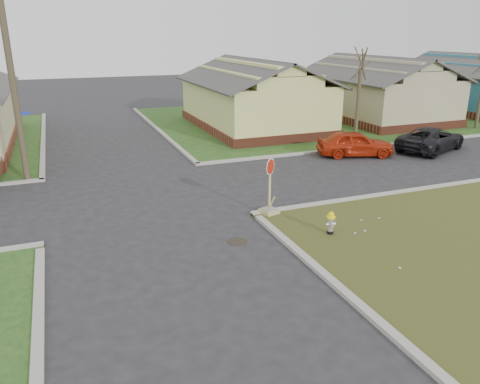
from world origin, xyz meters
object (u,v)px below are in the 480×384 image
object	(u,v)px
stop_sign	(269,201)
dark_pickup	(431,139)
utility_pole	(11,74)
fire_hydrant	(331,222)
red_sedan	(355,143)

from	to	relation	value
stop_sign	dark_pickup	xyz separation A→B (m)	(12.48, 5.52, 0.16)
utility_pole	dark_pickup	xyz separation A→B (m)	(20.82, -2.12, -4.00)
utility_pole	stop_sign	xyz separation A→B (m)	(8.34, -7.64, -4.16)
stop_sign	dark_pickup	distance (m)	13.65
utility_pole	stop_sign	size ratio (longest dim) A/B	4.33
stop_sign	fire_hydrant	bearing A→B (deg)	-81.59
fire_hydrant	dark_pickup	bearing A→B (deg)	46.62
stop_sign	dark_pickup	size ratio (longest dim) A/B	0.44
stop_sign	dark_pickup	bearing A→B (deg)	7.86
stop_sign	dark_pickup	world-z (taller)	stop_sign
fire_hydrant	stop_sign	size ratio (longest dim) A/B	0.37
fire_hydrant	utility_pole	bearing A→B (deg)	145.06
fire_hydrant	dark_pickup	xyz separation A→B (m)	(11.40, 7.91, 0.19)
utility_pole	fire_hydrant	distance (m)	14.38
red_sedan	stop_sign	bearing A→B (deg)	146.46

